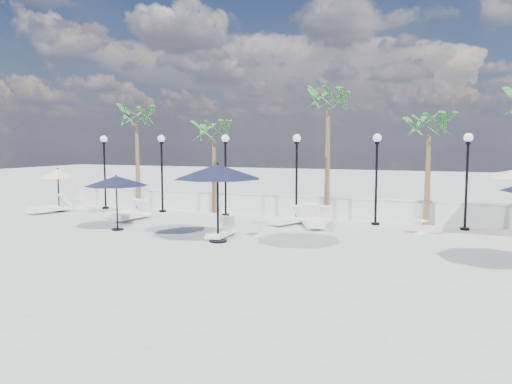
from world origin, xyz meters
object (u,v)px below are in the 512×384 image
at_px(lounger_6, 312,221).
at_px(lounger_4, 221,232).
at_px(lounger_0, 49,208).
at_px(parasol_navy_mid, 218,172).
at_px(lounger_1, 131,214).
at_px(lounger_3, 323,219).
at_px(lounger_5, 288,219).
at_px(parasol_cream_small, 58,174).
at_px(parasol_navy_left, 116,181).
at_px(lounger_2, 126,212).

bearing_deg(lounger_6, lounger_4, -149.64).
distance_m(lounger_0, parasol_navy_mid, 11.66).
distance_m(lounger_1, lounger_6, 8.14).
height_order(lounger_0, lounger_3, lounger_0).
relative_size(lounger_0, lounger_3, 1.24).
bearing_deg(lounger_6, parasol_navy_mid, -142.34).
relative_size(lounger_4, lounger_6, 0.78).
height_order(lounger_5, parasol_cream_small, parasol_cream_small).
relative_size(lounger_3, parasol_navy_left, 0.71).
bearing_deg(lounger_0, parasol_navy_mid, 2.02).
bearing_deg(parasol_navy_left, lounger_3, 30.96).
bearing_deg(lounger_4, lounger_5, 66.97).
relative_size(lounger_2, parasol_navy_left, 0.82).
xyz_separation_m(lounger_1, lounger_6, (8.05, 1.21, 0.01)).
height_order(lounger_4, parasol_navy_mid, parasol_navy_mid).
bearing_deg(lounger_4, parasol_navy_left, 178.26).
height_order(lounger_0, lounger_5, lounger_0).
distance_m(lounger_3, lounger_4, 5.06).
bearing_deg(lounger_4, lounger_1, 155.14).
relative_size(lounger_5, parasol_navy_left, 0.77).
bearing_deg(lounger_2, lounger_1, -21.68).
xyz_separation_m(lounger_2, lounger_6, (8.79, 0.56, 0.03)).
height_order(parasol_navy_mid, parasol_cream_small, parasol_navy_mid).
xyz_separation_m(lounger_5, parasol_cream_small, (-12.09, -0.37, 1.66)).
relative_size(lounger_0, lounger_1, 1.02).
distance_m(lounger_2, lounger_4, 6.96).
xyz_separation_m(lounger_1, lounger_2, (-0.74, 0.65, -0.02)).
bearing_deg(lounger_1, lounger_0, -178.15).
relative_size(parasol_navy_mid, parasol_cream_small, 1.40).
height_order(lounger_0, parasol_navy_mid, parasol_navy_mid).
distance_m(lounger_0, lounger_5, 12.12).
bearing_deg(lounger_1, parasol_navy_mid, -21.14).
relative_size(lounger_6, parasol_navy_left, 0.90).
height_order(lounger_4, parasol_cream_small, parasol_cream_small).
distance_m(lounger_3, parasol_navy_mid, 6.01).
bearing_deg(lounger_1, lounger_6, 14.70).
bearing_deg(lounger_2, lounger_3, 27.88).
relative_size(lounger_4, parasol_navy_mid, 0.57).
height_order(lounger_0, lounger_2, lounger_0).
relative_size(lounger_1, lounger_2, 1.05).
distance_m(lounger_1, lounger_5, 7.09).
distance_m(parasol_navy_mid, parasol_cream_small, 11.69).
bearing_deg(parasol_cream_small, lounger_0, -89.36).
bearing_deg(lounger_5, lounger_4, -87.31).
xyz_separation_m(lounger_4, parasol_navy_mid, (0.23, -0.73, 2.23)).
distance_m(lounger_2, parasol_navy_mid, 7.81).
bearing_deg(lounger_2, lounger_0, -157.24).
xyz_separation_m(lounger_2, lounger_4, (6.32, -2.91, -0.03)).
distance_m(lounger_5, lounger_6, 1.13).
bearing_deg(lounger_3, lounger_4, -124.91).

